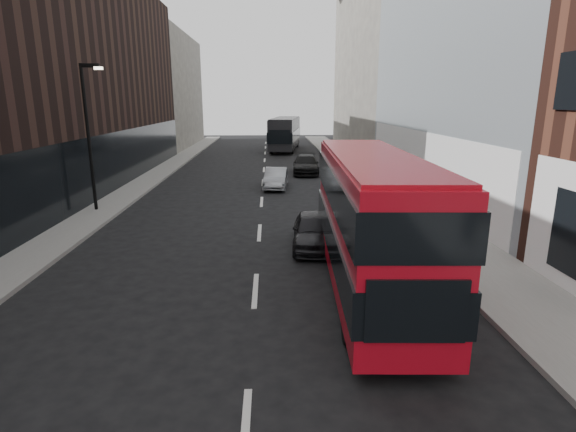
{
  "coord_description": "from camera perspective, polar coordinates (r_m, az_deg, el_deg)",
  "views": [
    {
      "loc": [
        0.46,
        -4.38,
        5.46
      ],
      "look_at": [
        0.93,
        7.1,
        2.5
      ],
      "focal_mm": 28.0,
      "sensor_mm": 36.0,
      "label": 1
    }
  ],
  "objects": [
    {
      "name": "street_lamp",
      "position": [
        24.04,
        -23.93,
        10.18
      ],
      "size": [
        1.06,
        0.22,
        7.0
      ],
      "color": "black",
      "rests_on": "sidewalk_left"
    },
    {
      "name": "car_a",
      "position": [
        17.15,
        3.28,
        -1.8
      ],
      "size": [
        1.89,
        4.05,
        1.34
      ],
      "primitive_type": "imported",
      "rotation": [
        0.0,
        0.0,
        -0.08
      ],
      "color": "black",
      "rests_on": "ground"
    },
    {
      "name": "sidewalk_left",
      "position": [
        31.05,
        -18.18,
        3.73
      ],
      "size": [
        2.0,
        80.0,
        0.15
      ],
      "primitive_type": "cube",
      "color": "slate",
      "rests_on": "ground"
    },
    {
      "name": "building_left_far",
      "position": [
        57.65,
        -14.86,
        15.01
      ],
      "size": [
        5.0,
        20.0,
        13.0
      ],
      "primitive_type": "cube",
      "color": "#615B55",
      "rests_on": "ground"
    },
    {
      "name": "grey_bus",
      "position": [
        51.32,
        -0.37,
        10.5
      ],
      "size": [
        4.12,
        11.4,
        3.61
      ],
      "rotation": [
        0.0,
        0.0,
        -0.14
      ],
      "color": "black",
      "rests_on": "ground"
    },
    {
      "name": "building_victorian",
      "position": [
        49.78,
        10.91,
        19.03
      ],
      "size": [
        6.5,
        24.0,
        21.0
      ],
      "color": "#615B55",
      "rests_on": "ground"
    },
    {
      "name": "building_left_mid",
      "position": [
        36.44,
        -22.42,
        15.82
      ],
      "size": [
        5.0,
        24.0,
        14.0
      ],
      "primitive_type": "cube",
      "color": "black",
      "rests_on": "ground"
    },
    {
      "name": "car_b",
      "position": [
        28.89,
        -1.53,
        4.83
      ],
      "size": [
        1.73,
        4.0,
        1.28
      ],
      "primitive_type": "imported",
      "rotation": [
        0.0,
        0.0,
        -0.1
      ],
      "color": "gray",
      "rests_on": "ground"
    },
    {
      "name": "red_bus",
      "position": [
        13.12,
        10.44,
        -0.05
      ],
      "size": [
        2.8,
        10.04,
        4.02
      ],
      "rotation": [
        0.0,
        0.0,
        -0.05
      ],
      "color": "#AF0A19",
      "rests_on": "ground"
    },
    {
      "name": "car_c",
      "position": [
        34.76,
        2.29,
        6.55
      ],
      "size": [
        2.23,
        4.9,
        1.39
      ],
      "primitive_type": "imported",
      "rotation": [
        0.0,
        0.0,
        -0.06
      ],
      "color": "black",
      "rests_on": "ground"
    },
    {
      "name": "sidewalk_right",
      "position": [
        30.69,
        10.96,
        4.07
      ],
      "size": [
        3.0,
        80.0,
        0.15
      ],
      "primitive_type": "cube",
      "color": "slate",
      "rests_on": "ground"
    },
    {
      "name": "building_modern_block",
      "position": [
        28.02,
        22.61,
        22.53
      ],
      "size": [
        5.03,
        22.0,
        20.0
      ],
      "color": "#A3A9AD",
      "rests_on": "ground"
    }
  ]
}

